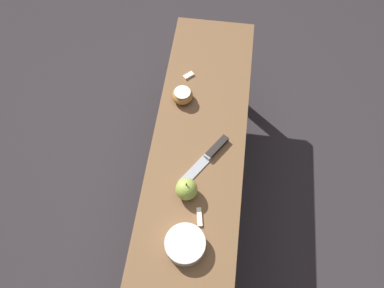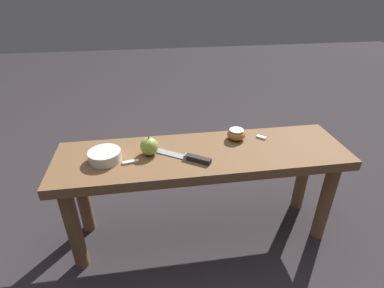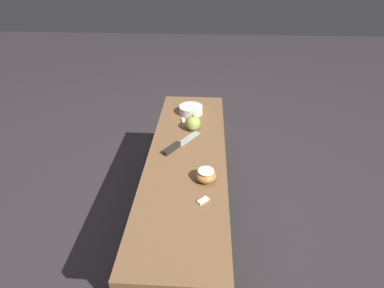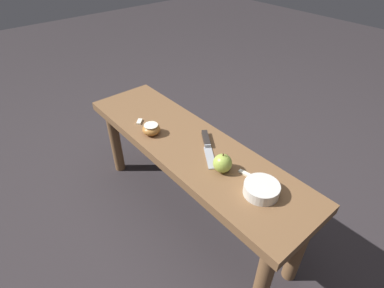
{
  "view_description": "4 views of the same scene",
  "coord_description": "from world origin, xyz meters",
  "px_view_note": "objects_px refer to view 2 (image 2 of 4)",
  "views": [
    {
      "loc": [
        -0.66,
        -0.06,
        1.59
      ],
      "look_at": [
        -0.04,
        0.02,
        0.47
      ],
      "focal_mm": 35.0,
      "sensor_mm": 36.0,
      "label": 1
    },
    {
      "loc": [
        -0.2,
        -1.01,
        1.07
      ],
      "look_at": [
        -0.04,
        0.02,
        0.47
      ],
      "focal_mm": 28.0,
      "sensor_mm": 36.0,
      "label": 2
    },
    {
      "loc": [
        1.03,
        0.08,
        1.18
      ],
      "look_at": [
        -0.04,
        0.02,
        0.47
      ],
      "focal_mm": 28.0,
      "sensor_mm": 36.0,
      "label": 3
    },
    {
      "loc": [
        -0.78,
        0.64,
        1.21
      ],
      "look_at": [
        -0.04,
        0.02,
        0.47
      ],
      "focal_mm": 28.0,
      "sensor_mm": 36.0,
      "label": 4
    }
  ],
  "objects_px": {
    "apple_whole": "(149,146)",
    "apple_cut": "(236,134)",
    "wooden_bench": "(203,167)",
    "knife": "(190,158)",
    "bowl": "(105,156)"
  },
  "relations": [
    {
      "from": "apple_whole",
      "to": "apple_cut",
      "type": "xyz_separation_m",
      "value": [
        0.37,
        0.07,
        -0.01
      ]
    },
    {
      "from": "wooden_bench",
      "to": "apple_cut",
      "type": "bearing_deg",
      "value": 27.42
    },
    {
      "from": "apple_whole",
      "to": "knife",
      "type": "bearing_deg",
      "value": -22.38
    },
    {
      "from": "apple_cut",
      "to": "bowl",
      "type": "relative_size",
      "value": 0.63
    },
    {
      "from": "knife",
      "to": "apple_whole",
      "type": "height_order",
      "value": "apple_whole"
    },
    {
      "from": "apple_cut",
      "to": "bowl",
      "type": "distance_m",
      "value": 0.55
    },
    {
      "from": "wooden_bench",
      "to": "apple_whole",
      "type": "relative_size",
      "value": 14.57
    },
    {
      "from": "bowl",
      "to": "apple_whole",
      "type": "bearing_deg",
      "value": 6.69
    },
    {
      "from": "wooden_bench",
      "to": "apple_cut",
      "type": "distance_m",
      "value": 0.21
    },
    {
      "from": "knife",
      "to": "apple_whole",
      "type": "relative_size",
      "value": 2.62
    },
    {
      "from": "apple_whole",
      "to": "bowl",
      "type": "xyz_separation_m",
      "value": [
        -0.17,
        -0.02,
        -0.02
      ]
    },
    {
      "from": "apple_whole",
      "to": "bowl",
      "type": "distance_m",
      "value": 0.17
    },
    {
      "from": "apple_cut",
      "to": "bowl",
      "type": "height_order",
      "value": "apple_cut"
    },
    {
      "from": "apple_whole",
      "to": "bowl",
      "type": "bearing_deg",
      "value": -173.31
    },
    {
      "from": "wooden_bench",
      "to": "bowl",
      "type": "distance_m",
      "value": 0.39
    }
  ]
}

